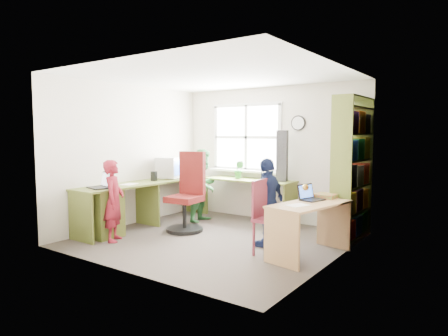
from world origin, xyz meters
name	(u,v)px	position (x,y,z in m)	size (l,w,h in m)	color
room	(219,158)	(0.01, 0.10, 1.22)	(3.64, 3.44, 2.44)	#403832
l_desk	(138,203)	(-1.31, -0.28, 0.46)	(2.38, 2.95, 0.75)	olive
right_desk	(310,218)	(1.47, 0.06, 0.50)	(0.77, 1.28, 0.69)	tan
bookshelf	(352,172)	(1.65, 1.19, 1.00)	(0.30, 1.02, 2.10)	olive
swivel_chair	(188,197)	(-0.70, 0.21, 0.55)	(0.65, 0.65, 1.27)	black
wooden_chair	(267,214)	(0.98, -0.16, 0.53)	(0.44, 0.44, 0.97)	maroon
crt_monitor	(169,168)	(-1.52, 0.66, 0.95)	(0.47, 0.44, 0.39)	silver
laptop_left	(102,184)	(-1.48, -0.85, 0.81)	(0.41, 0.36, 0.24)	black
laptop_right	(310,196)	(1.38, 0.28, 0.74)	(0.32, 0.36, 0.21)	black
speaker_a	(154,176)	(-1.49, 0.26, 0.83)	(0.10, 0.10, 0.16)	black
speaker_b	(178,173)	(-1.48, 0.87, 0.84)	(0.11, 0.11, 0.19)	black
cd_tower	(282,156)	(0.36, 1.47, 1.19)	(0.21, 0.19, 0.87)	black
game_box	(326,196)	(1.49, 0.58, 0.72)	(0.30, 0.30, 0.06)	red
paper_a	(129,184)	(-1.49, -0.32, 0.75)	(0.24, 0.31, 0.00)	white
paper_b	(298,205)	(1.41, -0.18, 0.69)	(0.28, 0.32, 0.00)	white
potted_plant	(239,170)	(-0.48, 1.40, 0.91)	(0.18, 0.15, 0.33)	#317A33
person_red	(114,201)	(-1.16, -0.90, 0.60)	(0.43, 0.29, 1.19)	maroon
person_green	(204,185)	(-0.89, 0.89, 0.65)	(0.63, 0.49, 1.29)	#30783B
person_navy	(268,202)	(0.80, 0.17, 0.62)	(0.72, 0.30, 1.23)	#162046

